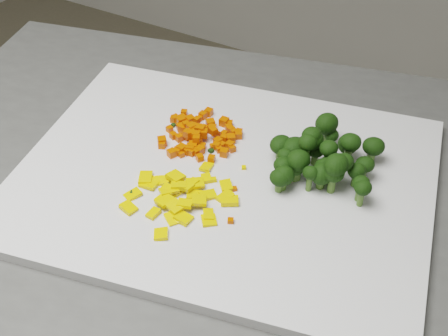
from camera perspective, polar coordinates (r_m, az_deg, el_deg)
The scene contains 154 objects.
cutting_board at distance 0.76m, azimuth -0.00°, elevation -0.95°, with size 0.49×0.38×0.01m, color silver.
carrot_pile at distance 0.80m, azimuth -2.41°, elevation 3.75°, with size 0.11×0.11×0.03m, color #D43E02, non-canonical shape.
pepper_pile at distance 0.72m, azimuth -4.26°, elevation -2.17°, with size 0.13×0.13×0.02m, color yellow, non-canonical shape.
broccoli_pile at distance 0.74m, azimuth 9.40°, elevation 1.26°, with size 0.13×0.13×0.06m, color black, non-canonical shape.
carrot_cube_0 at distance 0.81m, azimuth -2.91°, elevation 3.87°, with size 0.01×0.01×0.01m, color #D43E02.
carrot_cube_1 at distance 0.80m, azimuth -3.02°, elevation 3.71°, with size 0.01×0.01×0.01m, color #D43E02.
carrot_cube_2 at distance 0.80m, azimuth 0.01°, elevation 2.75°, with size 0.01×0.01×0.01m, color #D43E02.
carrot_cube_3 at distance 0.80m, azimuth -2.13°, elevation 3.40°, with size 0.01×0.01×0.01m, color #D43E02.
carrot_cube_4 at distance 0.80m, azimuth -3.44°, elevation 2.96°, with size 0.01×0.01×0.01m, color #D43E02.
carrot_cube_5 at distance 0.82m, azimuth -5.00°, elevation 3.57°, with size 0.01×0.01×0.01m, color #D43E02.
carrot_cube_6 at distance 0.78m, azimuth -2.25°, elevation 1.62°, with size 0.01×0.01×0.01m, color #D43E02.
carrot_cube_7 at distance 0.78m, azimuth -3.90°, elevation 1.76°, with size 0.01×0.01×0.01m, color #D43E02.
carrot_cube_8 at distance 0.80m, azimuth 1.33°, elevation 3.03°, with size 0.01×0.01×0.01m, color #D43E02.
carrot_cube_9 at distance 0.82m, azimuth -3.77°, elevation 3.64°, with size 0.01×0.01×0.01m, color #D43E02.
carrot_cube_10 at distance 0.80m, azimuth -2.44°, elevation 2.65°, with size 0.01×0.01×0.01m, color #D43E02.
carrot_cube_11 at distance 0.83m, azimuth -3.88°, elevation 4.48°, with size 0.01×0.01×0.01m, color #D43E02.
carrot_cube_12 at distance 0.84m, azimuth -4.47°, elevation 4.55°, with size 0.01×0.01×0.01m, color #D43E02.
carrot_cube_13 at distance 0.77m, azimuth -1.16°, elevation 0.84°, with size 0.01×0.01×0.01m, color #D43E02.
carrot_cube_14 at distance 0.79m, azimuth 0.53°, elevation 2.09°, with size 0.01×0.01×0.01m, color #D43E02.
carrot_cube_15 at distance 0.83m, azimuth 0.01°, elevation 4.24°, with size 0.01×0.01×0.01m, color #D43E02.
carrot_cube_16 at distance 0.81m, azimuth 0.58°, elevation 3.54°, with size 0.01×0.01×0.01m, color #D43E02.
carrot_cube_17 at distance 0.79m, azimuth -3.07°, elevation 3.15°, with size 0.01×0.01×0.01m, color #D43E02.
carrot_cube_18 at distance 0.79m, azimuth -0.18°, elevation 2.11°, with size 0.01×0.01×0.01m, color #D43E02.
carrot_cube_19 at distance 0.78m, azimuth 0.02°, elevation 1.41°, with size 0.01×0.01×0.01m, color #D43E02.
carrot_cube_20 at distance 0.79m, azimuth -3.36°, elevation 3.19°, with size 0.01×0.01×0.01m, color #D43E02.
carrot_cube_21 at distance 0.84m, azimuth -1.73°, elevation 4.89°, with size 0.01×0.01×0.01m, color #D43E02.
carrot_cube_22 at distance 0.78m, azimuth -3.10°, elevation 1.77°, with size 0.01×0.01×0.01m, color #D43E02.
carrot_cube_23 at distance 0.78m, azimuth 0.73°, elevation 1.79°, with size 0.01×0.01×0.01m, color #D43E02.
carrot_cube_24 at distance 0.78m, azimuth -2.49°, elevation 1.49°, with size 0.01×0.01×0.01m, color #D43E02.
carrot_cube_25 at distance 0.81m, azimuth -2.42°, elevation 3.15°, with size 0.01×0.01×0.01m, color #D43E02.
carrot_cube_26 at distance 0.80m, azimuth -5.68°, elevation 2.44°, with size 0.01×0.01×0.01m, color #D43E02.
carrot_cube_27 at distance 0.84m, azimuth -2.22°, elevation 4.57°, with size 0.01×0.01×0.01m, color #D43E02.
carrot_cube_28 at distance 0.79m, azimuth -1.05°, elevation 1.96°, with size 0.01×0.01×0.01m, color #D43E02.
carrot_cube_29 at distance 0.81m, azimuth -2.81°, elevation 3.28°, with size 0.01×0.01×0.01m, color #D43E02.
carrot_cube_30 at distance 0.82m, azimuth -4.05°, elevation 3.78°, with size 0.01×0.01×0.01m, color #D43E02.
carrot_cube_31 at distance 0.78m, azimuth -4.32°, elevation 1.52°, with size 0.01×0.01×0.01m, color #D43E02.
carrot_cube_32 at distance 0.83m, azimuth -3.99°, elevation 4.32°, with size 0.01×0.01×0.01m, color #D43E02.
carrot_cube_33 at distance 0.79m, azimuth -0.70°, elevation 2.03°, with size 0.01×0.01×0.01m, color #D43E02.
carrot_cube_34 at distance 0.79m, azimuth -0.56°, elevation 2.43°, with size 0.01×0.01×0.01m, color #D43E02.
carrot_cube_35 at distance 0.83m, azimuth -3.36°, elevation 4.16°, with size 0.01×0.01×0.01m, color #D43E02.
carrot_cube_36 at distance 0.80m, azimuth -0.97°, elevation 3.39°, with size 0.01×0.01×0.01m, color #D43E02.
carrot_cube_37 at distance 0.82m, azimuth -1.82°, elevation 3.64°, with size 0.01×0.01×0.01m, color #D43E02.
carrot_cube_38 at distance 0.84m, azimuth -4.61°, elevation 4.49°, with size 0.01×0.01×0.01m, color #D43E02.
carrot_cube_39 at distance 0.78m, azimuth -4.24°, elevation 1.62°, with size 0.01×0.01×0.01m, color #D43E02.
carrot_cube_40 at distance 0.79m, azimuth -2.37°, elevation 2.42°, with size 0.01×0.01×0.01m, color #D43E02.
carrot_cube_41 at distance 0.82m, azimuth 0.44°, elevation 3.68°, with size 0.01×0.01×0.01m, color #D43E02.
carrot_cube_42 at distance 0.81m, azimuth 1.37°, elevation 3.29°, with size 0.01×0.01×0.01m, color #D43E02.
carrot_cube_43 at distance 0.78m, azimuth -3.93°, elevation 1.26°, with size 0.01×0.01×0.01m, color #D43E02.
carrot_cube_44 at distance 0.80m, azimuth 0.64°, elevation 2.69°, with size 0.01×0.01×0.01m, color #D43E02.
carrot_cube_45 at distance 0.79m, azimuth -1.89°, elevation 3.19°, with size 0.01×0.01×0.01m, color #D43E02.
carrot_cube_46 at distance 0.81m, azimuth -3.49°, elevation 4.00°, with size 0.01×0.01×0.01m, color #D43E02.
carrot_cube_47 at distance 0.80m, azimuth -2.17°, elevation 3.55°, with size 0.01×0.01×0.01m, color #D43E02.
carrot_cube_48 at distance 0.81m, azimuth -2.54°, elevation 3.23°, with size 0.01×0.01×0.01m, color #D43E02.
carrot_cube_49 at distance 0.79m, azimuth -2.86°, elevation 1.99°, with size 0.01×0.01×0.01m, color #D43E02.
carrot_cube_50 at distance 0.78m, azimuth -3.00°, elevation 1.49°, with size 0.01×0.01×0.01m, color #D43E02.
carrot_cube_51 at distance 0.85m, azimuth -3.67°, elevation 5.06°, with size 0.01×0.01×0.01m, color #D43E02.
carrot_cube_52 at distance 0.80m, azimuth -2.55°, elevation 3.61°, with size 0.01×0.01×0.01m, color #D43E02.
carrot_cube_53 at distance 0.81m, azimuth -0.73°, elevation 3.13°, with size 0.01×0.01×0.01m, color #D43E02.
carrot_cube_54 at distance 0.80m, azimuth -4.13°, elevation 2.77°, with size 0.01×0.01×0.01m, color #D43E02.
carrot_cube_55 at distance 0.84m, azimuth -1.41°, elevation 5.13°, with size 0.01×0.01×0.01m, color #D43E02.
carrot_cube_56 at distance 0.81m, azimuth 0.01°, elevation 3.15°, with size 0.01×0.01×0.01m, color #D43E02.
carrot_cube_57 at distance 0.79m, azimuth -5.69°, elevation 2.14°, with size 0.01×0.01×0.01m, color #D43E02.
carrot_cube_58 at distance 0.78m, azimuth -2.54°, elevation 2.68°, with size 0.01×0.01×0.01m, color #D43E02.
carrot_cube_59 at distance 0.79m, azimuth -2.01°, elevation 1.96°, with size 0.01×0.01×0.01m, color #D43E02.
carrot_cube_60 at distance 0.78m, azimuth -3.42°, elevation 1.59°, with size 0.01×0.01×0.01m, color #D43E02.
carrot_cube_61 at distance 0.82m, azimuth -2.50°, elevation 4.40°, with size 0.01×0.01×0.01m, color #D43E02.
carrot_cube_62 at distance 0.83m, azimuth -3.11°, elevation 4.41°, with size 0.01×0.01×0.01m, color #D43E02.
carrot_cube_63 at distance 0.81m, azimuth 0.87°, elevation 3.31°, with size 0.01×0.01×0.01m, color #D43E02.
carrot_cube_64 at distance 0.77m, azimuth -2.23°, elevation 0.94°, with size 0.01×0.01×0.01m, color #D43E02.
carrot_cube_65 at distance 0.81m, azimuth -4.65°, elevation 2.98°, with size 0.01×0.01×0.01m, color #D43E02.
carrot_cube_66 at distance 0.78m, azimuth -0.46°, elevation 1.71°, with size 0.01×0.01×0.01m, color #D43E02.
carrot_cube_67 at distance 0.78m, azimuth -3.98°, elevation 1.73°, with size 0.01×0.01×0.01m, color #D43E02.
carrot_cube_68 at distance 0.82m, azimuth -3.76°, elevation 3.69°, with size 0.01×0.01×0.01m, color #D43E02.
carrot_cube_69 at distance 0.84m, azimuth -1.94°, elevation 4.85°, with size 0.01×0.01×0.01m, color #D43E02.
carrot_cube_70 at distance 0.78m, azimuth -4.81°, elevation 1.36°, with size 0.01×0.01×0.01m, color #D43E02.
carrot_cube_71 at distance 0.82m, azimuth -1.25°, elevation 4.07°, with size 0.01×0.01×0.01m, color #D43E02.
carrot_cube_72 at distance 0.82m, azimuth 0.51°, elevation 4.06°, with size 0.01×0.01×0.01m, color #D43E02.
carrot_cube_73 at distance 0.79m, azimuth -2.58°, elevation 3.01°, with size 0.01×0.01×0.01m, color #D43E02.
carrot_cube_74 at distance 0.81m, azimuth -1.09°, elevation 3.61°, with size 0.01×0.01×0.01m, color #D43E02.
pepper_chunk_0 at distance 0.74m, azimuth -6.57°, elevation -1.29°, with size 0.02×0.02×0.00m, color yellow.
pepper_chunk_1 at distance 0.74m, azimuth -5.67°, elevation -1.17°, with size 0.01×0.02×0.00m, color yellow.
pepper_chunk_2 at distance 0.73m, azimuth 0.20°, elevation -1.63°, with size 0.01×0.02×0.00m, color yellow.
pepper_chunk_3 at distance 0.72m, azimuth 0.08°, elevation -2.62°, with size 0.02×0.01×0.00m, color yellow.
pepper_chunk_4 at distance 0.72m, azimuth -5.06°, elevation -2.06°, with size 0.02×0.01×0.00m, color yellow.
pepper_chunk_5 at distance 0.74m, azimuth -4.44°, elevation -0.78°, with size 0.02×0.02×0.00m, color yellow.
pepper_chunk_6 at distance 0.74m, azimuth -4.20°, elevation -1.52°, with size 0.02×0.02×0.00m, color yellow.
pepper_chunk_7 at distance 0.70m, azimuth -6.47°, elevation -4.15°, with size 0.02×0.01×0.00m, color yellow.
pepper_chunk_8 at distance 0.73m, azimuth -4.24°, elevation -2.06°, with size 0.01×0.02×0.00m, color yellow.
pepper_chunk_9 at distance 0.70m, azimuth -4.58°, elevation -4.56°, with size 0.02×0.02×0.00m, color yellow.
pepper_chunk_10 at distance 0.73m, azimuth -2.66°, elevation -1.38°, with size 0.02×0.02×0.00m, color yellow.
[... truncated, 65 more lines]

